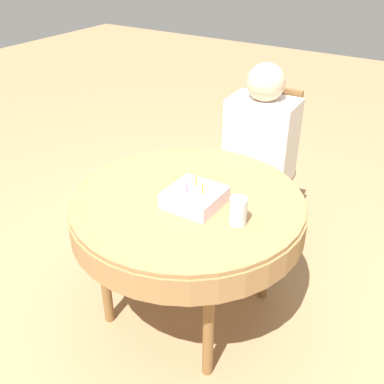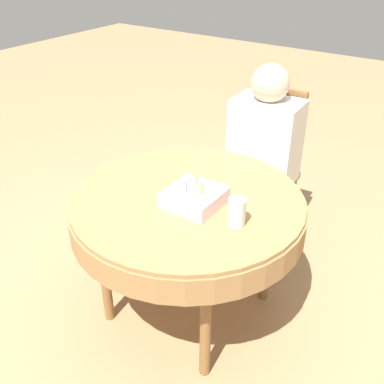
{
  "view_description": "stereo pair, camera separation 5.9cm",
  "coord_description": "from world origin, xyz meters",
  "px_view_note": "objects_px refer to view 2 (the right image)",
  "views": [
    {
      "loc": [
        0.99,
        -1.51,
        1.81
      ],
      "look_at": [
        0.03,
        -0.01,
        0.75
      ],
      "focal_mm": 42.0,
      "sensor_mm": 36.0,
      "label": 1
    },
    {
      "loc": [
        1.04,
        -1.48,
        1.81
      ],
      "look_at": [
        0.03,
        -0.01,
        0.75
      ],
      "focal_mm": 42.0,
      "sensor_mm": 36.0,
      "label": 2
    }
  ],
  "objects_px": {
    "birthday_cake": "(195,197)",
    "chair": "(267,164)",
    "person": "(264,142)",
    "drinking_glass": "(237,212)"
  },
  "relations": [
    {
      "from": "birthday_cake",
      "to": "chair",
      "type": "bearing_deg",
      "value": 93.55
    },
    {
      "from": "person",
      "to": "birthday_cake",
      "type": "relative_size",
      "value": 4.86
    },
    {
      "from": "person",
      "to": "birthday_cake",
      "type": "distance_m",
      "value": 0.81
    },
    {
      "from": "chair",
      "to": "birthday_cake",
      "type": "xyz_separation_m",
      "value": [
        0.06,
        -0.9,
        0.22
      ]
    },
    {
      "from": "person",
      "to": "drinking_glass",
      "type": "height_order",
      "value": "person"
    },
    {
      "from": "chair",
      "to": "person",
      "type": "bearing_deg",
      "value": -90.0
    },
    {
      "from": "birthday_cake",
      "to": "person",
      "type": "bearing_deg",
      "value": 93.58
    },
    {
      "from": "birthday_cake",
      "to": "drinking_glass",
      "type": "relative_size",
      "value": 1.91
    },
    {
      "from": "chair",
      "to": "drinking_glass",
      "type": "distance_m",
      "value": 1.01
    },
    {
      "from": "person",
      "to": "chair",
      "type": "bearing_deg",
      "value": 90.0
    }
  ]
}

